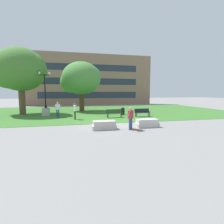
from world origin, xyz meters
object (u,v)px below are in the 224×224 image
(concrete_block_center, at_px, (104,125))
(concrete_block_left, at_px, (147,123))
(person_skateboarder, at_px, (131,117))
(lamp_post_left, at_px, (46,107))
(trash_bin, at_px, (123,111))
(person_bystander_near_lawn, at_px, (75,110))
(park_bench_near_left, at_px, (142,112))
(skateboard, at_px, (135,129))
(park_bench_near_right, at_px, (114,113))
(person_bystander_far_lawn, at_px, (58,109))

(concrete_block_center, relative_size, concrete_block_left, 1.00)
(person_skateboarder, height_order, lamp_post_left, lamp_post_left)
(trash_bin, relative_size, person_bystander_near_lawn, 0.56)
(park_bench_near_left, bearing_deg, person_bystander_near_lawn, -176.13)
(concrete_block_left, bearing_deg, park_bench_near_left, 70.65)
(skateboard, relative_size, trash_bin, 1.01)
(concrete_block_center, height_order, lamp_post_left, lamp_post_left)
(concrete_block_left, xyz_separation_m, person_skateboarder, (-1.65, -0.72, 0.66))
(park_bench_near_left, distance_m, person_bystander_near_lawn, 7.61)
(concrete_block_left, height_order, lamp_post_left, lamp_post_left)
(trash_bin, bearing_deg, park_bench_near_right, -126.74)
(lamp_post_left, height_order, person_bystander_far_lawn, lamp_post_left)
(trash_bin, height_order, person_bystander_far_lawn, person_bystander_far_lawn)
(person_bystander_near_lawn, bearing_deg, park_bench_near_left, 3.87)
(park_bench_near_right, bearing_deg, skateboard, -90.37)
(person_bystander_far_lawn, bearing_deg, trash_bin, 6.03)
(concrete_block_center, xyz_separation_m, concrete_block_left, (3.54, 0.08, 0.00))
(park_bench_near_left, relative_size, person_bystander_near_lawn, 1.06)
(lamp_post_left, relative_size, trash_bin, 5.48)
(trash_bin, height_order, person_bystander_near_lawn, person_bystander_near_lawn)
(person_skateboarder, bearing_deg, concrete_block_center, 161.41)
(person_bystander_near_lawn, relative_size, person_bystander_far_lawn, 1.00)
(skateboard, bearing_deg, park_bench_near_left, 63.27)
(skateboard, bearing_deg, lamp_post_left, 126.96)
(park_bench_near_left, relative_size, park_bench_near_right, 0.98)
(person_skateboarder, xyz_separation_m, person_bystander_far_lawn, (-5.73, 7.73, 0.01))
(concrete_block_center, xyz_separation_m, person_bystander_near_lawn, (-2.03, 5.30, 0.68))
(skateboard, bearing_deg, concrete_block_center, 158.07)
(concrete_block_left, xyz_separation_m, person_bystander_near_lawn, (-5.56, 5.22, 0.68))
(park_bench_near_right, bearing_deg, park_bench_near_left, 1.13)
(park_bench_near_right, xyz_separation_m, lamp_post_left, (-7.55, 3.36, 0.54))
(lamp_post_left, bearing_deg, person_skateboarder, -53.45)
(skateboard, distance_m, person_bystander_far_lawn, 10.03)
(trash_bin, bearing_deg, lamp_post_left, 172.55)
(park_bench_near_right, bearing_deg, person_skateboarder, -93.00)
(person_skateboarder, distance_m, park_bench_near_left, 7.43)
(park_bench_near_right, relative_size, trash_bin, 1.93)
(skateboard, xyz_separation_m, park_bench_near_right, (0.04, 6.62, 0.45))
(person_bystander_far_lawn, bearing_deg, concrete_block_left, -43.56)
(person_skateboarder, bearing_deg, park_bench_near_right, 87.00)
(lamp_post_left, xyz_separation_m, person_bystander_far_lawn, (1.49, -2.01, -0.10))
(park_bench_near_left, distance_m, trash_bin, 2.71)
(concrete_block_left, xyz_separation_m, park_bench_near_right, (-1.31, 5.67, 0.23))
(concrete_block_left, distance_m, park_bench_near_right, 5.82)
(park_bench_near_left, height_order, park_bench_near_right, same)
(person_bystander_far_lawn, bearing_deg, lamp_post_left, 126.58)
(concrete_block_center, height_order, skateboard, concrete_block_center)
(park_bench_near_left, bearing_deg, park_bench_near_right, -178.87)
(person_bystander_far_lawn, bearing_deg, person_skateboarder, -53.46)
(concrete_block_center, distance_m, person_bystander_far_lawn, 8.09)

